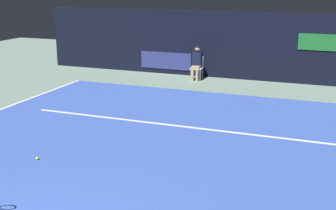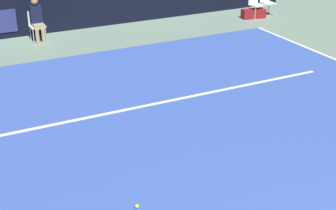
{
  "view_description": "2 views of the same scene",
  "coord_description": "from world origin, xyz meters",
  "px_view_note": "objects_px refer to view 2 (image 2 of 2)",
  "views": [
    {
      "loc": [
        3.95,
        -3.71,
        3.81
      ],
      "look_at": [
        0.18,
        6.1,
        0.91
      ],
      "focal_mm": 48.88,
      "sensor_mm": 36.0,
      "label": 1
    },
    {
      "loc": [
        -4.47,
        -1.96,
        4.63
      ],
      "look_at": [
        -0.67,
        5.59,
        0.77
      ],
      "focal_mm": 54.17,
      "sensor_mm": 36.0,
      "label": 2
    }
  ],
  "objects_px": {
    "tennis_ball": "(137,206)",
    "equipment_bag": "(253,14)",
    "line_judge_on_chair": "(37,19)",
    "courtside_chair_near": "(255,3)",
    "courtside_chair_far": "(267,1)"
  },
  "relations": [
    {
      "from": "courtside_chair_near",
      "to": "tennis_ball",
      "type": "relative_size",
      "value": 12.94
    },
    {
      "from": "courtside_chair_near",
      "to": "equipment_bag",
      "type": "height_order",
      "value": "courtside_chair_near"
    },
    {
      "from": "tennis_ball",
      "to": "equipment_bag",
      "type": "xyz_separation_m",
      "value": [
        8.16,
        8.45,
        0.11
      ]
    },
    {
      "from": "courtside_chair_near",
      "to": "courtside_chair_far",
      "type": "height_order",
      "value": "same"
    },
    {
      "from": "courtside_chair_far",
      "to": "equipment_bag",
      "type": "height_order",
      "value": "courtside_chair_far"
    },
    {
      "from": "tennis_ball",
      "to": "equipment_bag",
      "type": "height_order",
      "value": "equipment_bag"
    },
    {
      "from": "courtside_chair_near",
      "to": "courtside_chair_far",
      "type": "xyz_separation_m",
      "value": [
        0.56,
        0.08,
        0.0
      ]
    },
    {
      "from": "tennis_ball",
      "to": "equipment_bag",
      "type": "distance_m",
      "value": 11.74
    },
    {
      "from": "courtside_chair_far",
      "to": "tennis_ball",
      "type": "height_order",
      "value": "courtside_chair_far"
    },
    {
      "from": "tennis_ball",
      "to": "courtside_chair_near",
      "type": "bearing_deg",
      "value": 45.93
    },
    {
      "from": "courtside_chair_near",
      "to": "equipment_bag",
      "type": "bearing_deg",
      "value": -140.15
    },
    {
      "from": "line_judge_on_chair",
      "to": "equipment_bag",
      "type": "xyz_separation_m",
      "value": [
        7.43,
        -0.69,
        -0.53
      ]
    },
    {
      "from": "line_judge_on_chair",
      "to": "equipment_bag",
      "type": "bearing_deg",
      "value": -5.33
    },
    {
      "from": "line_judge_on_chair",
      "to": "courtside_chair_far",
      "type": "distance_m",
      "value": 8.13
    },
    {
      "from": "tennis_ball",
      "to": "equipment_bag",
      "type": "bearing_deg",
      "value": 46.02
    }
  ]
}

